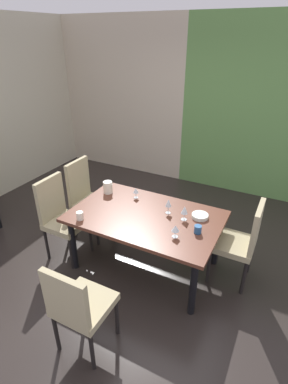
{
  "coord_description": "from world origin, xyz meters",
  "views": [
    {
      "loc": [
        1.53,
        -2.44,
        2.51
      ],
      "look_at": [
        0.1,
        0.33,
        0.85
      ],
      "focal_mm": 28.0,
      "sensor_mm": 36.0,
      "label": 1
    }
  ],
  "objects_px": {
    "wine_glass_corner": "(175,229)",
    "wine_glass_left": "(185,210)",
    "chair_left_far": "(86,195)",
    "chair_right_far": "(242,239)",
    "chair_head_near": "(78,305)",
    "cup_north": "(198,229)",
    "cup_south": "(80,216)",
    "wine_glass_front": "(168,203)",
    "wine_glass_west": "(136,191)",
    "serving_bowl_center": "(200,216)",
    "dining_table": "(146,221)",
    "chair_left_near": "(60,215)",
    "pitcher_rear": "(108,187)"
  },
  "relations": [
    {
      "from": "chair_right_far",
      "to": "wine_glass_front",
      "type": "bearing_deg",
      "value": 97.53
    },
    {
      "from": "wine_glass_left",
      "to": "serving_bowl_center",
      "type": "bearing_deg",
      "value": 39.44
    },
    {
      "from": "chair_head_near",
      "to": "cup_north",
      "type": "height_order",
      "value": "chair_head_near"
    },
    {
      "from": "wine_glass_corner",
      "to": "wine_glass_left",
      "type": "bearing_deg",
      "value": 95.27
    },
    {
      "from": "chair_left_far",
      "to": "chair_right_far",
      "type": "bearing_deg",
      "value": 90.0
    },
    {
      "from": "cup_south",
      "to": "chair_left_near",
      "type": "bearing_deg",
      "value": 161.91
    },
    {
      "from": "cup_south",
      "to": "pitcher_rear",
      "type": "relative_size",
      "value": 0.58
    },
    {
      "from": "dining_table",
      "to": "serving_bowl_center",
      "type": "xyz_separation_m",
      "value": [
        0.55,
        0.23,
        0.1
      ]
    },
    {
      "from": "cup_south",
      "to": "wine_glass_left",
      "type": "bearing_deg",
      "value": 27.0
    },
    {
      "from": "chair_head_near",
      "to": "wine_glass_left",
      "type": "xyz_separation_m",
      "value": [
        0.4,
        1.34,
        0.29
      ]
    },
    {
      "from": "cup_north",
      "to": "pitcher_rear",
      "type": "distance_m",
      "value": 1.32
    },
    {
      "from": "serving_bowl_center",
      "to": "chair_right_far",
      "type": "bearing_deg",
      "value": 4.44
    },
    {
      "from": "cup_north",
      "to": "chair_left_far",
      "type": "bearing_deg",
      "value": 169.06
    },
    {
      "from": "wine_glass_west",
      "to": "serving_bowl_center",
      "type": "bearing_deg",
      "value": -4.98
    },
    {
      "from": "chair_right_far",
      "to": "wine_glass_west",
      "type": "bearing_deg",
      "value": 88.39
    },
    {
      "from": "wine_glass_corner",
      "to": "pitcher_rear",
      "type": "relative_size",
      "value": 0.87
    },
    {
      "from": "dining_table",
      "to": "wine_glass_front",
      "type": "bearing_deg",
      "value": 36.87
    },
    {
      "from": "dining_table",
      "to": "chair_head_near",
      "type": "relative_size",
      "value": 1.75
    },
    {
      "from": "chair_head_near",
      "to": "cup_north",
      "type": "xyz_separation_m",
      "value": [
        0.61,
        1.17,
        0.22
      ]
    },
    {
      "from": "dining_table",
      "to": "wine_glass_front",
      "type": "distance_m",
      "value": 0.33
    },
    {
      "from": "serving_bowl_center",
      "to": "wine_glass_west",
      "type": "bearing_deg",
      "value": 175.02
    },
    {
      "from": "dining_table",
      "to": "wine_glass_west",
      "type": "bearing_deg",
      "value": 133.73
    },
    {
      "from": "chair_left_near",
      "to": "serving_bowl_center",
      "type": "relative_size",
      "value": 5.68
    },
    {
      "from": "chair_left_near",
      "to": "wine_glass_front",
      "type": "distance_m",
      "value": 1.33
    },
    {
      "from": "chair_left_far",
      "to": "serving_bowl_center",
      "type": "height_order",
      "value": "chair_left_far"
    },
    {
      "from": "wine_glass_left",
      "to": "cup_south",
      "type": "distance_m",
      "value": 1.13
    },
    {
      "from": "chair_right_far",
      "to": "wine_glass_corner",
      "type": "bearing_deg",
      "value": 129.9
    },
    {
      "from": "chair_left_near",
      "to": "wine_glass_corner",
      "type": "xyz_separation_m",
      "value": [
        1.47,
        0.04,
        0.24
      ]
    },
    {
      "from": "wine_glass_front",
      "to": "cup_north",
      "type": "distance_m",
      "value": 0.47
    },
    {
      "from": "serving_bowl_center",
      "to": "pitcher_rear",
      "type": "relative_size",
      "value": 1.17
    },
    {
      "from": "dining_table",
      "to": "cup_south",
      "type": "height_order",
      "value": "cup_south"
    },
    {
      "from": "wine_glass_corner",
      "to": "wine_glass_left",
      "type": "relative_size",
      "value": 0.82
    },
    {
      "from": "pitcher_rear",
      "to": "serving_bowl_center",
      "type": "bearing_deg",
      "value": -1.21
    },
    {
      "from": "wine_glass_left",
      "to": "serving_bowl_center",
      "type": "xyz_separation_m",
      "value": [
        0.14,
        0.12,
        -0.1
      ]
    },
    {
      "from": "wine_glass_west",
      "to": "cup_north",
      "type": "height_order",
      "value": "wine_glass_west"
    },
    {
      "from": "chair_head_near",
      "to": "wine_glass_front",
      "type": "height_order",
      "value": "chair_head_near"
    },
    {
      "from": "dining_table",
      "to": "pitcher_rear",
      "type": "relative_size",
      "value": 10.68
    },
    {
      "from": "chair_right_far",
      "to": "serving_bowl_center",
      "type": "relative_size",
      "value": 5.49
    },
    {
      "from": "chair_head_near",
      "to": "serving_bowl_center",
      "type": "height_order",
      "value": "chair_head_near"
    },
    {
      "from": "chair_left_far",
      "to": "chair_head_near",
      "type": "relative_size",
      "value": 1.11
    },
    {
      "from": "chair_head_near",
      "to": "wine_glass_west",
      "type": "relative_size",
      "value": 7.28
    },
    {
      "from": "dining_table",
      "to": "chair_head_near",
      "type": "bearing_deg",
      "value": -89.68
    },
    {
      "from": "chair_head_near",
      "to": "cup_north",
      "type": "relative_size",
      "value": 11.27
    },
    {
      "from": "serving_bowl_center",
      "to": "pitcher_rear",
      "type": "distance_m",
      "value": 1.22
    },
    {
      "from": "cup_north",
      "to": "wine_glass_west",
      "type": "bearing_deg",
      "value": 158.6
    },
    {
      "from": "chair_left_far",
      "to": "wine_glass_corner",
      "type": "relative_size",
      "value": 7.86
    },
    {
      "from": "chair_head_near",
      "to": "cup_north",
      "type": "distance_m",
      "value": 1.34
    },
    {
      "from": "chair_right_far",
      "to": "wine_glass_left",
      "type": "height_order",
      "value": "chair_right_far"
    },
    {
      "from": "cup_north",
      "to": "wine_glass_left",
      "type": "bearing_deg",
      "value": 141.72
    },
    {
      "from": "chair_right_far",
      "to": "chair_head_near",
      "type": "bearing_deg",
      "value": 145.74
    }
  ]
}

